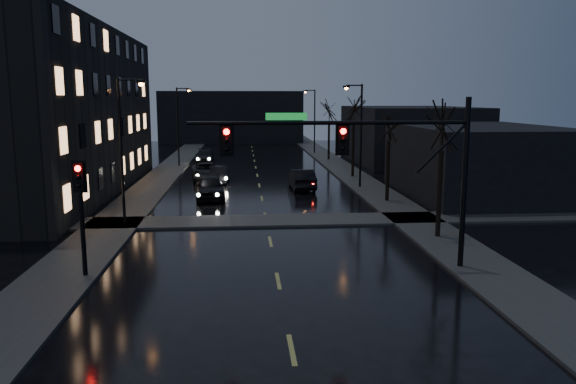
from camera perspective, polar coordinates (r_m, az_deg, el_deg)
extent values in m
cube|color=#2D2D2B|center=(48.72, -13.09, 1.14)|extent=(3.00, 140.00, 0.12)
cube|color=#2D2D2B|center=(49.16, 6.91, 1.40)|extent=(3.00, 140.00, 0.12)
cube|color=#2D2D2B|center=(31.96, -2.21, -2.93)|extent=(40.00, 3.00, 0.12)
cube|color=black|center=(45.32, -24.45, 7.48)|extent=(12.00, 30.00, 12.00)
cube|color=black|center=(42.41, 18.76, 3.00)|extent=(10.00, 14.00, 5.00)
cube|color=black|center=(63.50, 12.19, 5.75)|extent=(12.00, 18.00, 6.00)
cube|color=black|center=(90.75, -5.75, 7.61)|extent=(22.00, 10.00, 8.00)
cylinder|color=black|center=(23.69, 17.48, 0.71)|extent=(0.22, 0.22, 7.00)
cylinder|color=black|center=(21.97, 4.29, 7.02)|extent=(11.00, 0.16, 0.16)
cylinder|color=black|center=(23.16, 15.36, 4.36)|extent=(2.05, 0.10, 2.05)
cube|color=#0C591E|center=(21.76, -0.17, 7.68)|extent=(1.60, 0.04, 0.28)
cube|color=black|center=(21.75, -6.24, 5.25)|extent=(0.35, 0.28, 1.05)
sphere|color=#FF0705|center=(21.57, -6.27, 6.09)|extent=(0.22, 0.22, 0.22)
cube|color=black|center=(22.09, 5.56, 5.33)|extent=(0.35, 0.28, 1.05)
sphere|color=#FF0705|center=(21.91, 5.64, 6.16)|extent=(0.22, 0.22, 0.22)
cylinder|color=black|center=(23.05, -20.17, -2.96)|extent=(0.18, 0.18, 4.40)
cube|color=black|center=(22.75, -20.43, 1.47)|extent=(0.35, 0.28, 1.05)
sphere|color=#FF0705|center=(22.55, -20.59, 2.25)|extent=(0.22, 0.22, 0.22)
cylinder|color=black|center=(28.78, 15.12, -0.31)|extent=(0.24, 0.24, 4.40)
cylinder|color=black|center=(38.26, 10.09, 2.04)|extent=(0.24, 0.24, 4.12)
cylinder|color=black|center=(49.85, 6.62, 4.15)|extent=(0.24, 0.24, 4.68)
cylinder|color=black|center=(63.61, 4.17, 5.17)|extent=(0.24, 0.24, 4.29)
cylinder|color=black|center=(31.51, -16.56, 3.76)|extent=(0.16, 0.16, 8.00)
cylinder|color=black|center=(31.26, -15.81, 10.91)|extent=(1.20, 0.10, 0.10)
cube|color=black|center=(31.15, -14.70, 10.78)|extent=(0.50, 0.25, 0.15)
sphere|color=orange|center=(31.15, -14.69, 10.60)|extent=(0.28, 0.28, 0.28)
cylinder|color=black|center=(58.13, -11.12, 6.44)|extent=(0.16, 0.16, 8.00)
cylinder|color=black|center=(57.99, -10.65, 10.30)|extent=(1.20, 0.10, 0.10)
cube|color=black|center=(57.93, -10.05, 10.22)|extent=(0.50, 0.25, 0.15)
sphere|color=orange|center=(57.93, -10.04, 10.12)|extent=(0.28, 0.28, 0.28)
cylinder|color=black|center=(43.74, 7.42, 5.58)|extent=(0.16, 0.16, 8.00)
cylinder|color=black|center=(43.53, 6.74, 10.71)|extent=(1.20, 0.10, 0.10)
cube|color=black|center=(43.42, 5.95, 10.60)|extent=(0.50, 0.25, 0.15)
sphere|color=orange|center=(43.41, 5.95, 10.46)|extent=(0.28, 0.28, 0.28)
cylinder|color=black|center=(71.33, 2.72, 7.14)|extent=(0.16, 0.16, 8.00)
cylinder|color=black|center=(71.20, 2.26, 10.28)|extent=(1.20, 0.10, 0.10)
cube|color=black|center=(71.13, 1.77, 10.20)|extent=(0.50, 0.25, 0.15)
sphere|color=orange|center=(71.13, 1.77, 10.12)|extent=(0.28, 0.28, 0.28)
imported|color=black|center=(39.49, -7.96, 0.52)|extent=(2.40, 5.04, 1.66)
imported|color=black|center=(47.01, -6.97, 1.78)|extent=(1.60, 4.16, 1.35)
imported|color=black|center=(48.86, -8.27, 2.10)|extent=(2.89, 5.40, 1.44)
imported|color=black|center=(61.92, -8.47, 3.62)|extent=(2.07, 4.79, 1.37)
imported|color=black|center=(43.24, 1.39, 1.32)|extent=(1.86, 4.80, 1.56)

